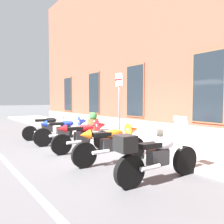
% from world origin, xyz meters
% --- Properties ---
extents(ground_plane, '(140.00, 140.00, 0.00)m').
position_xyz_m(ground_plane, '(0.00, 0.00, 0.00)').
color(ground_plane, '#424244').
extents(sidewalk, '(31.74, 2.86, 0.13)m').
position_xyz_m(sidewalk, '(0.00, 1.43, 0.06)').
color(sidewalk, gray).
rests_on(sidewalk, ground_plane).
extents(lane_stripe, '(31.74, 0.12, 0.01)m').
position_xyz_m(lane_stripe, '(0.00, -3.20, 0.00)').
color(lane_stripe, silver).
rests_on(lane_stripe, ground_plane).
extents(brick_pub_facade, '(25.74, 7.74, 9.53)m').
position_xyz_m(brick_pub_facade, '(-0.00, 6.68, 4.76)').
color(brick_pub_facade, brown).
rests_on(brick_pub_facade, ground_plane).
extents(motorcycle_black_naked, '(0.66, 2.05, 0.99)m').
position_xyz_m(motorcycle_black_naked, '(-2.99, -1.03, 0.49)').
color(motorcycle_black_naked, black).
rests_on(motorcycle_black_naked, ground_plane).
extents(motorcycle_blue_sport, '(0.70, 2.19, 1.03)m').
position_xyz_m(motorcycle_blue_sport, '(-1.54, -0.90, 0.56)').
color(motorcycle_blue_sport, black).
rests_on(motorcycle_blue_sport, ground_plane).
extents(motorcycle_red_sport, '(0.62, 2.04, 1.01)m').
position_xyz_m(motorcycle_red_sport, '(-0.11, -0.93, 0.55)').
color(motorcycle_red_sport, black).
rests_on(motorcycle_red_sport, ground_plane).
extents(motorcycle_orange_sport, '(0.62, 2.12, 1.03)m').
position_xyz_m(motorcycle_orange_sport, '(1.42, -0.96, 0.56)').
color(motorcycle_orange_sport, black).
rests_on(motorcycle_orange_sport, ground_plane).
extents(motorcycle_silver_touring, '(0.66, 2.13, 1.30)m').
position_xyz_m(motorcycle_silver_touring, '(2.98, -1.10, 0.54)').
color(motorcycle_silver_touring, black).
rests_on(motorcycle_silver_touring, ground_plane).
extents(parking_sign, '(0.36, 0.07, 2.51)m').
position_xyz_m(parking_sign, '(-0.22, 0.54, 1.74)').
color(parking_sign, '#4C4C51').
rests_on(parking_sign, sidewalk).
extents(barrel_planter, '(0.57, 0.57, 0.92)m').
position_xyz_m(barrel_planter, '(-3.33, 1.39, 0.53)').
color(barrel_planter, brown).
rests_on(barrel_planter, sidewalk).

